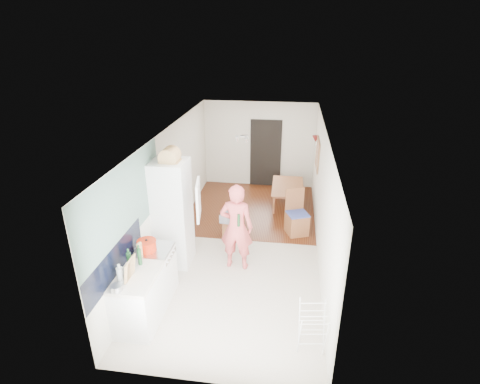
% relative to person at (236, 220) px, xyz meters
% --- Properties ---
extents(room_shell, '(3.20, 7.00, 2.50)m').
position_rel_person_xyz_m(room_shell, '(0.02, 0.78, 0.21)').
color(room_shell, silver).
rests_on(room_shell, ground).
extents(floor, '(3.20, 7.00, 0.01)m').
position_rel_person_xyz_m(floor, '(0.02, 0.78, -1.04)').
color(floor, beige).
rests_on(floor, ground).
extents(wood_floor_overlay, '(3.20, 3.30, 0.01)m').
position_rel_person_xyz_m(wood_floor_overlay, '(0.02, 2.63, -1.03)').
color(wood_floor_overlay, brown).
rests_on(wood_floor_overlay, room_shell).
extents(sage_wall_panel, '(0.02, 3.00, 1.30)m').
position_rel_person_xyz_m(sage_wall_panel, '(-1.57, -1.22, 0.81)').
color(sage_wall_panel, slate).
rests_on(sage_wall_panel, room_shell).
extents(tile_splashback, '(0.02, 1.90, 0.50)m').
position_rel_person_xyz_m(tile_splashback, '(-1.57, -1.77, 0.11)').
color(tile_splashback, black).
rests_on(tile_splashback, room_shell).
extents(doorway_recess, '(0.90, 0.04, 2.00)m').
position_rel_person_xyz_m(doorway_recess, '(0.22, 4.26, -0.04)').
color(doorway_recess, black).
rests_on(doorway_recess, room_shell).
extents(base_cabinet, '(0.60, 0.90, 0.86)m').
position_rel_person_xyz_m(base_cabinet, '(-1.28, -1.77, -0.61)').
color(base_cabinet, white).
rests_on(base_cabinet, room_shell).
extents(worktop, '(0.62, 0.92, 0.06)m').
position_rel_person_xyz_m(worktop, '(-1.28, -1.77, -0.15)').
color(worktop, silver).
rests_on(worktop, room_shell).
extents(range_cooker, '(0.60, 0.60, 0.88)m').
position_rel_person_xyz_m(range_cooker, '(-1.28, -1.02, -0.60)').
color(range_cooker, white).
rests_on(range_cooker, room_shell).
extents(cooker_top, '(0.60, 0.60, 0.04)m').
position_rel_person_xyz_m(cooker_top, '(-1.28, -1.02, -0.14)').
color(cooker_top, '#B1B1B3').
rests_on(cooker_top, room_shell).
extents(fridge_housing, '(0.66, 0.66, 2.15)m').
position_rel_person_xyz_m(fridge_housing, '(-1.25, -0.00, 0.04)').
color(fridge_housing, white).
rests_on(fridge_housing, room_shell).
extents(fridge_door, '(0.14, 0.56, 0.70)m').
position_rel_person_xyz_m(fridge_door, '(-0.64, -0.30, 0.51)').
color(fridge_door, white).
rests_on(fridge_door, room_shell).
extents(fridge_interior, '(0.02, 0.52, 0.66)m').
position_rel_person_xyz_m(fridge_interior, '(-0.94, -0.00, 0.51)').
color(fridge_interior, white).
rests_on(fridge_interior, room_shell).
extents(pinboard, '(0.03, 0.90, 0.70)m').
position_rel_person_xyz_m(pinboard, '(1.60, 2.68, 0.51)').
color(pinboard, tan).
rests_on(pinboard, room_shell).
extents(pinboard_frame, '(0.00, 0.94, 0.74)m').
position_rel_person_xyz_m(pinboard_frame, '(1.58, 2.68, 0.51)').
color(pinboard_frame, brown).
rests_on(pinboard_frame, room_shell).
extents(wall_sconce, '(0.18, 0.18, 0.16)m').
position_rel_person_xyz_m(wall_sconce, '(1.56, 3.33, 0.71)').
color(wall_sconce, maroon).
rests_on(wall_sconce, room_shell).
extents(person, '(0.79, 0.54, 2.08)m').
position_rel_person_xyz_m(person, '(0.00, 0.00, 0.00)').
color(person, '#D65252').
rests_on(person, floor).
extents(dining_table, '(0.72, 1.27, 0.44)m').
position_rel_person_xyz_m(dining_table, '(0.95, 3.05, -0.82)').
color(dining_table, brown).
rests_on(dining_table, floor).
extents(dining_chair, '(0.58, 0.58, 1.06)m').
position_rel_person_xyz_m(dining_chair, '(1.17, 1.46, -0.51)').
color(dining_chair, brown).
rests_on(dining_chair, floor).
extents(stool, '(0.40, 0.40, 0.46)m').
position_rel_person_xyz_m(stool, '(-0.26, 1.08, -0.81)').
color(stool, brown).
rests_on(stool, floor).
extents(grey_drape, '(0.46, 0.46, 0.19)m').
position_rel_person_xyz_m(grey_drape, '(-0.28, 1.04, -0.48)').
color(grey_drape, slate).
rests_on(grey_drape, stool).
extents(drying_rack, '(0.43, 0.40, 0.75)m').
position_rel_person_xyz_m(drying_rack, '(1.40, -1.93, -0.66)').
color(drying_rack, white).
rests_on(drying_rack, floor).
extents(bread_bin, '(0.39, 0.38, 0.19)m').
position_rel_person_xyz_m(bread_bin, '(-1.21, -0.02, 1.21)').
color(bread_bin, tan).
rests_on(bread_bin, fridge_housing).
extents(red_casserole, '(0.37, 0.37, 0.19)m').
position_rel_person_xyz_m(red_casserole, '(-1.36, -1.08, -0.02)').
color(red_casserole, red).
rests_on(red_casserole, cooker_top).
extents(steel_pan, '(0.19, 0.19, 0.09)m').
position_rel_person_xyz_m(steel_pan, '(-1.41, -2.15, -0.07)').
color(steel_pan, '#B1B1B3').
rests_on(steel_pan, worktop).
extents(held_bottle, '(0.05, 0.05, 0.25)m').
position_rel_person_xyz_m(held_bottle, '(0.06, -0.13, 0.06)').
color(held_bottle, '#194320').
rests_on(held_bottle, person).
extents(bottle_a, '(0.09, 0.09, 0.31)m').
position_rel_person_xyz_m(bottle_a, '(-1.41, -1.66, 0.04)').
color(bottle_a, '#194320').
rests_on(bottle_a, worktop).
extents(bottle_b, '(0.07, 0.07, 0.28)m').
position_rel_person_xyz_m(bottle_b, '(-1.32, -1.48, 0.02)').
color(bottle_b, '#194320').
rests_on(bottle_b, worktop).
extents(bottle_c, '(0.11, 0.11, 0.24)m').
position_rel_person_xyz_m(bottle_c, '(-1.44, -1.94, 0.00)').
color(bottle_c, silver).
rests_on(bottle_c, worktop).
extents(pepper_mill_front, '(0.06, 0.06, 0.23)m').
position_rel_person_xyz_m(pepper_mill_front, '(-1.39, -1.33, -0.00)').
color(pepper_mill_front, tan).
rests_on(pepper_mill_front, worktop).
extents(pepper_mill_back, '(0.06, 0.06, 0.22)m').
position_rel_person_xyz_m(pepper_mill_back, '(-1.39, -1.27, -0.01)').
color(pepper_mill_back, tan).
rests_on(pepper_mill_back, worktop).
extents(chopping_boards, '(0.04, 0.25, 0.34)m').
position_rel_person_xyz_m(chopping_boards, '(-1.32, -1.86, 0.05)').
color(chopping_boards, tan).
rests_on(chopping_boards, worktop).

